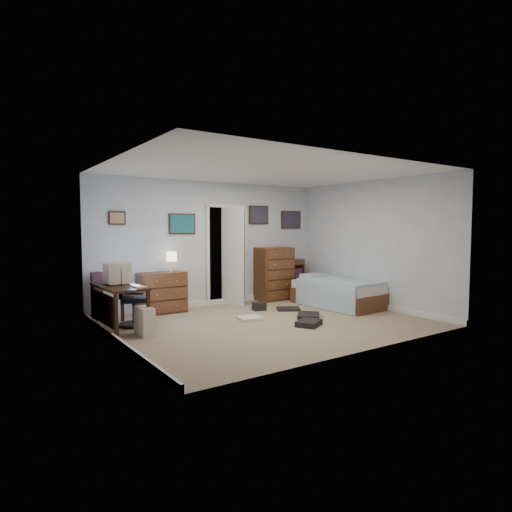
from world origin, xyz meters
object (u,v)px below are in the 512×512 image
at_px(computer_desk, 114,296).
at_px(office_chair, 130,304).
at_px(tall_dresser, 274,274).
at_px(bed, 337,292).
at_px(low_dresser, 162,293).

xyz_separation_m(computer_desk, office_chair, (0.29, 0.11, -0.16)).
bearing_deg(tall_dresser, computer_desk, -167.35).
bearing_deg(computer_desk, office_chair, 19.01).
relative_size(tall_dresser, bed, 0.62).
bearing_deg(computer_desk, tall_dresser, 10.36).
relative_size(office_chair, tall_dresser, 0.84).
xyz_separation_m(low_dresser, bed, (3.15, -1.35, -0.10)).
distance_m(low_dresser, bed, 3.43).
bearing_deg(computer_desk, low_dresser, 35.04).
bearing_deg(low_dresser, bed, -23.89).
height_order(computer_desk, tall_dresser, tall_dresser).
xyz_separation_m(office_chair, tall_dresser, (3.40, 0.71, 0.20)).
height_order(office_chair, tall_dresser, tall_dresser).
distance_m(computer_desk, bed, 4.31).
bearing_deg(low_dresser, office_chair, -139.01).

